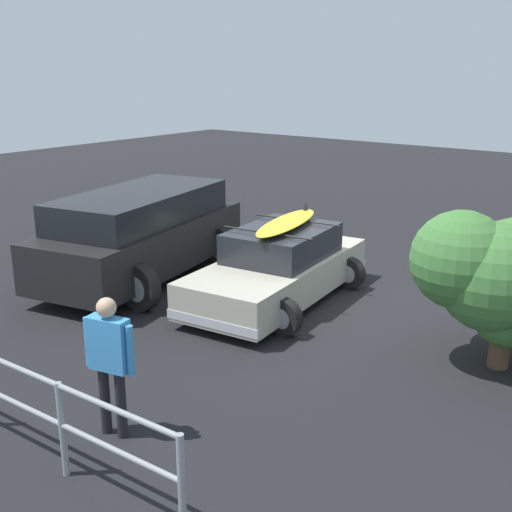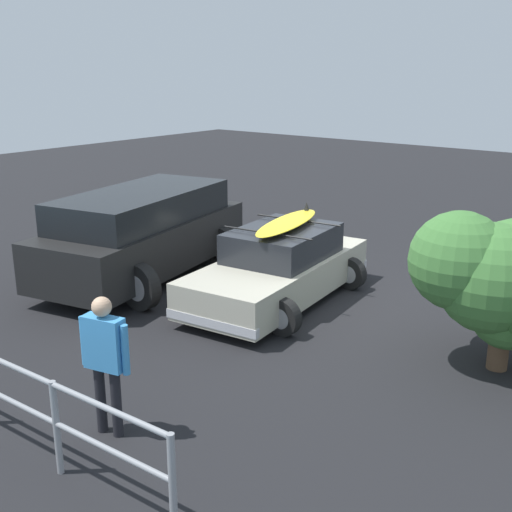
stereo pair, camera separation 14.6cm
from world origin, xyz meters
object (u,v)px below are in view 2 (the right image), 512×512
object	(u,v)px
sedan_car	(279,267)
bush_near_left	(504,281)
person_bystander	(105,353)
suv_car	(143,233)

from	to	relation	value
sedan_car	bush_near_left	distance (m)	3.86
person_bystander	bush_near_left	bearing A→B (deg)	-122.50
suv_car	bush_near_left	size ratio (longest dim) A/B	1.98
person_bystander	bush_near_left	size ratio (longest dim) A/B	0.64
sedan_car	suv_car	distance (m)	2.82
person_bystander	suv_car	bearing A→B (deg)	-46.29
sedan_car	bush_near_left	bearing A→B (deg)	177.15
person_bystander	sedan_car	bearing A→B (deg)	-77.24
bush_near_left	suv_car	bearing A→B (deg)	3.64
bush_near_left	person_bystander	bearing A→B (deg)	57.50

